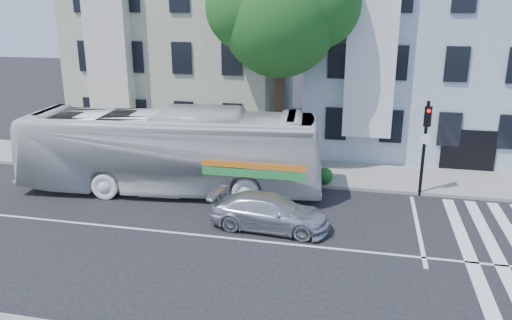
% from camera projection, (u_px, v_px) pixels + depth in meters
% --- Properties ---
extents(ground, '(120.00, 120.00, 0.00)m').
position_uv_depth(ground, '(235.00, 239.00, 17.96)').
color(ground, black).
rests_on(ground, ground).
extents(sidewalk_far, '(80.00, 4.00, 0.15)m').
position_uv_depth(sidewalk_far, '(276.00, 170.00, 25.41)').
color(sidewalk_far, gray).
rests_on(sidewalk_far, ground).
extents(building_left, '(12.00, 10.00, 11.00)m').
position_uv_depth(building_left, '(189.00, 49.00, 31.84)').
color(building_left, '#9AA086').
rests_on(building_left, ground).
extents(building_right, '(12.00, 10.00, 11.00)m').
position_uv_depth(building_right, '(418.00, 53.00, 28.89)').
color(building_right, '#97AAB3').
rests_on(building_right, ground).
extents(street_tree, '(7.30, 5.90, 11.10)m').
position_uv_depth(street_tree, '(282.00, 11.00, 23.83)').
color(street_tree, '#2D2116').
rests_on(street_tree, ground).
extents(bus, '(4.58, 13.71, 3.75)m').
position_uv_depth(bus, '(171.00, 151.00, 22.25)').
color(bus, silver).
rests_on(bus, ground).
extents(sedan, '(2.14, 4.62, 1.31)m').
position_uv_depth(sedan, '(270.00, 212.00, 18.67)').
color(sedan, silver).
rests_on(sedan, ground).
extents(hedge, '(8.52, 2.26, 0.70)m').
position_uv_depth(hedge, '(236.00, 170.00, 24.05)').
color(hedge, '#296621').
rests_on(hedge, sidewalk_far).
extents(traffic_signal, '(0.43, 0.53, 4.23)m').
position_uv_depth(traffic_signal, '(425.00, 136.00, 21.27)').
color(traffic_signal, black).
rests_on(traffic_signal, ground).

